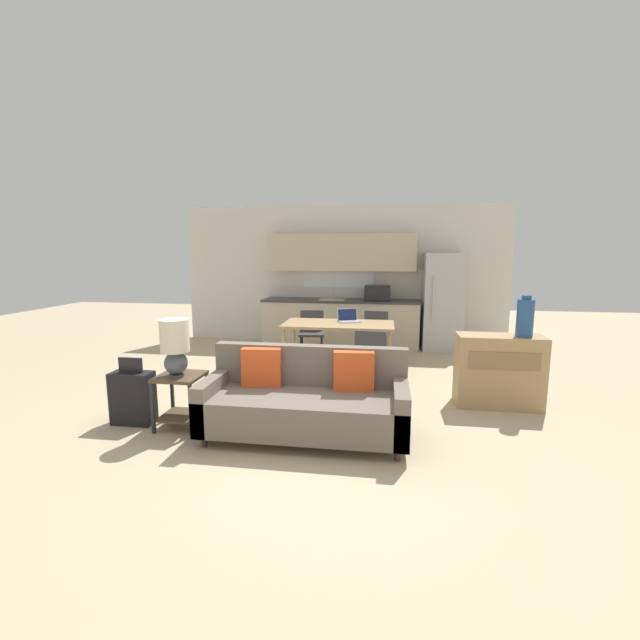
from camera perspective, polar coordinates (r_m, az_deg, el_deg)
ground_plane at (r=4.36m, az=-3.46°, el=-15.64°), size 20.00×20.00×0.00m
wall_back at (r=8.55m, az=2.99°, el=6.01°), size 6.40×0.07×2.70m
kitchen_counter at (r=8.29m, az=2.86°, el=2.37°), size 3.01×0.65×2.15m
refrigerator at (r=8.23m, az=15.99°, el=2.34°), size 0.70×0.71×1.79m
dining_table at (r=6.41m, az=2.48°, el=-0.99°), size 1.64×0.82×0.76m
couch at (r=4.33m, az=-1.93°, el=-10.84°), size 2.00×0.80×0.87m
side_table at (r=4.74m, az=-18.09°, el=-9.15°), size 0.45×0.45×0.56m
table_lamp at (r=4.58m, az=-18.77°, el=-3.14°), size 0.29×0.29×0.59m
credenza at (r=5.50m, az=22.72°, el=-6.28°), size 0.97×0.41×0.86m
vase at (r=5.39m, az=25.67°, el=0.30°), size 0.19×0.19×0.48m
dining_chair_far_right at (r=7.19m, az=7.36°, el=-1.64°), size 0.45×0.45×0.83m
dining_chair_far_left at (r=7.23m, az=-1.11°, el=-1.51°), size 0.47×0.47×0.83m
dining_chair_near_right at (r=5.64m, az=6.85°, el=-4.65°), size 0.45×0.45×0.83m
laptop at (r=6.54m, az=3.80°, el=0.20°), size 0.39×0.35×0.20m
suitcase at (r=5.04m, az=-23.68°, el=-9.42°), size 0.44×0.22×0.72m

